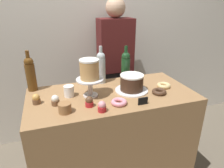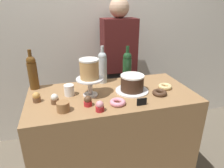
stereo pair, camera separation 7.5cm
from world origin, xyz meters
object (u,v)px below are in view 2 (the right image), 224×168
at_px(wine_bottle_amber, 33,72).
at_px(cupcake_chocolate, 88,101).
at_px(cupcake_strawberry, 100,106).
at_px(donut_glazed, 165,86).
at_px(cupcake_vanilla, 55,99).
at_px(white_layer_cake, 89,69).
at_px(coffee_cup_ceramic, 69,90).
at_px(donut_chocolate, 160,93).
at_px(cake_stand_pedestal, 90,84).
at_px(barista_figure, 118,71).
at_px(donut_pink, 118,102).
at_px(wine_bottle_clear, 102,67).
at_px(cupcake_caramel, 36,97).
at_px(cookie_stack, 63,107).
at_px(wine_bottle_green, 127,67).
at_px(price_sign_chalkboard, 142,102).
at_px(chocolate_round_cake, 132,83).

distance_m(wine_bottle_amber, cupcake_chocolate, 0.57).
xyz_separation_m(cupcake_strawberry, donut_glazed, (0.60, 0.22, -0.02)).
bearing_deg(cupcake_vanilla, white_layer_cake, 13.74).
xyz_separation_m(cupcake_vanilla, coffee_cup_ceramic, (0.11, 0.11, 0.01)).
distance_m(donut_glazed, donut_chocolate, 0.14).
relative_size(cake_stand_pedestal, cupcake_strawberry, 2.73).
distance_m(white_layer_cake, barista_figure, 0.82).
bearing_deg(cupcake_chocolate, donut_pink, -9.38).
xyz_separation_m(donut_glazed, barista_figure, (-0.20, 0.67, -0.07)).
height_order(cake_stand_pedestal, wine_bottle_clear, wine_bottle_clear).
bearing_deg(cupcake_caramel, wine_bottle_amber, 97.32).
height_order(cake_stand_pedestal, donut_glazed, cake_stand_pedestal).
xyz_separation_m(wine_bottle_clear, cupcake_chocolate, (-0.19, -0.40, -0.11)).
xyz_separation_m(wine_bottle_amber, cookie_stack, (0.21, -0.44, -0.11)).
bearing_deg(barista_figure, donut_pink, -107.29).
bearing_deg(cupcake_caramel, cupcake_vanilla, -25.76).
distance_m(wine_bottle_green, cupcake_strawberry, 0.55).
relative_size(cake_stand_pedestal, cupcake_chocolate, 2.73).
distance_m(cupcake_caramel, coffee_cup_ceramic, 0.24).
relative_size(wine_bottle_amber, coffee_cup_ceramic, 3.83).
bearing_deg(cupcake_vanilla, donut_glazed, 2.40).
xyz_separation_m(wine_bottle_amber, donut_pink, (0.58, -0.44, -0.13)).
relative_size(white_layer_cake, wine_bottle_clear, 0.45).
bearing_deg(donut_chocolate, wine_bottle_clear, 135.23).
bearing_deg(cupcake_chocolate, donut_glazed, 11.20).
relative_size(wine_bottle_green, cupcake_chocolate, 4.38).
bearing_deg(cake_stand_pedestal, wine_bottle_green, 26.46).
bearing_deg(wine_bottle_clear, cake_stand_pedestal, -122.34).
height_order(wine_bottle_amber, cupcake_vanilla, wine_bottle_amber).
bearing_deg(donut_chocolate, cupcake_vanilla, 175.42).
distance_m(wine_bottle_amber, donut_pink, 0.74).
xyz_separation_m(wine_bottle_amber, donut_chocolate, (0.94, -0.38, -0.13)).
xyz_separation_m(wine_bottle_green, donut_glazed, (0.27, -0.20, -0.13)).
xyz_separation_m(white_layer_cake, donut_glazed, (0.62, -0.03, -0.20)).
bearing_deg(wine_bottle_green, donut_chocolate, -61.47).
bearing_deg(wine_bottle_clear, wine_bottle_green, -16.97).
xyz_separation_m(white_layer_cake, wine_bottle_amber, (-0.42, 0.25, -0.07)).
bearing_deg(barista_figure, donut_glazed, -73.61).
bearing_deg(coffee_cup_ceramic, barista_figure, 46.26).
bearing_deg(barista_figure, wine_bottle_green, -98.21).
bearing_deg(price_sign_chalkboard, barista_figure, 83.39).
distance_m(cake_stand_pedestal, donut_pink, 0.26).
bearing_deg(wine_bottle_amber, donut_pink, -37.44).
bearing_deg(chocolate_round_cake, wine_bottle_clear, 126.09).
height_order(wine_bottle_amber, donut_chocolate, wine_bottle_amber).
relative_size(cupcake_vanilla, cupcake_caramel, 1.00).
distance_m(cupcake_caramel, price_sign_chalkboard, 0.75).
bearing_deg(wine_bottle_amber, cupcake_caramel, -82.68).
xyz_separation_m(wine_bottle_green, cupcake_chocolate, (-0.40, -0.33, -0.11)).
height_order(cupcake_vanilla, cupcake_strawberry, same).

